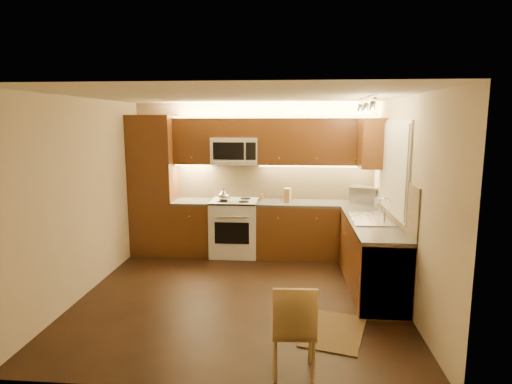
# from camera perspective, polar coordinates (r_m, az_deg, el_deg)

# --- Properties ---
(floor) EXTENTS (4.00, 4.00, 0.01)m
(floor) POSITION_cam_1_polar(r_m,az_deg,el_deg) (5.69, -2.01, -13.43)
(floor) COLOR black
(floor) RESTS_ON ground
(ceiling) EXTENTS (4.00, 4.00, 0.01)m
(ceiling) POSITION_cam_1_polar(r_m,az_deg,el_deg) (5.25, -2.18, 12.60)
(ceiling) COLOR beige
(ceiling) RESTS_ON ground
(wall_back) EXTENTS (4.00, 0.01, 2.50)m
(wall_back) POSITION_cam_1_polar(r_m,az_deg,el_deg) (7.29, -0.24, 1.88)
(wall_back) COLOR #BEAC8B
(wall_back) RESTS_ON ground
(wall_front) EXTENTS (4.00, 0.01, 2.50)m
(wall_front) POSITION_cam_1_polar(r_m,az_deg,el_deg) (3.40, -6.09, -7.02)
(wall_front) COLOR #BEAC8B
(wall_front) RESTS_ON ground
(wall_left) EXTENTS (0.01, 4.00, 2.50)m
(wall_left) POSITION_cam_1_polar(r_m,az_deg,el_deg) (5.90, -21.75, -0.59)
(wall_left) COLOR #BEAC8B
(wall_left) RESTS_ON ground
(wall_right) EXTENTS (0.01, 4.00, 2.50)m
(wall_right) POSITION_cam_1_polar(r_m,az_deg,el_deg) (5.47, 19.22, -1.21)
(wall_right) COLOR #BEAC8B
(wall_right) RESTS_ON ground
(pantry) EXTENTS (0.70, 0.60, 2.30)m
(pantry) POSITION_cam_1_polar(r_m,az_deg,el_deg) (7.34, -13.39, 0.89)
(pantry) COLOR #4B2A10
(pantry) RESTS_ON floor
(base_cab_back_left) EXTENTS (0.62, 0.60, 0.86)m
(base_cab_back_left) POSITION_cam_1_polar(r_m,az_deg,el_deg) (7.31, -8.23, -4.75)
(base_cab_back_left) COLOR #4B2A10
(base_cab_back_left) RESTS_ON floor
(counter_back_left) EXTENTS (0.62, 0.60, 0.04)m
(counter_back_left) POSITION_cam_1_polar(r_m,az_deg,el_deg) (7.21, -8.31, -1.28)
(counter_back_left) COLOR #312F2D
(counter_back_left) RESTS_ON base_cab_back_left
(base_cab_back_right) EXTENTS (1.92, 0.60, 0.86)m
(base_cab_back_right) POSITION_cam_1_polar(r_m,az_deg,el_deg) (7.14, 7.93, -5.08)
(base_cab_back_right) COLOR #4B2A10
(base_cab_back_right) RESTS_ON floor
(counter_back_right) EXTENTS (1.92, 0.60, 0.04)m
(counter_back_right) POSITION_cam_1_polar(r_m,az_deg,el_deg) (7.04, 8.01, -1.53)
(counter_back_right) COLOR #312F2D
(counter_back_right) RESTS_ON base_cab_back_right
(base_cab_right) EXTENTS (0.60, 2.00, 0.86)m
(base_cab_right) POSITION_cam_1_polar(r_m,az_deg,el_deg) (5.98, 15.02, -8.22)
(base_cab_right) COLOR #4B2A10
(base_cab_right) RESTS_ON floor
(counter_right) EXTENTS (0.60, 2.00, 0.04)m
(counter_right) POSITION_cam_1_polar(r_m,az_deg,el_deg) (5.86, 15.20, -4.02)
(counter_right) COLOR #312F2D
(counter_right) RESTS_ON base_cab_right
(dishwasher) EXTENTS (0.58, 0.60, 0.84)m
(dishwasher) POSITION_cam_1_polar(r_m,az_deg,el_deg) (5.33, 16.36, -10.48)
(dishwasher) COLOR silver
(dishwasher) RESTS_ON floor
(backsplash_back) EXTENTS (3.30, 0.02, 0.60)m
(backsplash_back) POSITION_cam_1_polar(r_m,az_deg,el_deg) (7.27, 2.50, 1.45)
(backsplash_back) COLOR tan
(backsplash_back) RESTS_ON wall_back
(backsplash_right) EXTENTS (0.02, 2.00, 0.60)m
(backsplash_right) POSITION_cam_1_polar(r_m,az_deg,el_deg) (5.85, 18.13, -0.97)
(backsplash_right) COLOR tan
(backsplash_right) RESTS_ON wall_right
(upper_cab_back_left) EXTENTS (0.62, 0.35, 0.75)m
(upper_cab_back_left) POSITION_cam_1_polar(r_m,az_deg,el_deg) (7.22, -8.28, 6.69)
(upper_cab_back_left) COLOR #4B2A10
(upper_cab_back_left) RESTS_ON wall_back
(upper_cab_back_right) EXTENTS (1.92, 0.35, 0.75)m
(upper_cab_back_right) POSITION_cam_1_polar(r_m,az_deg,el_deg) (7.05, 8.14, 6.63)
(upper_cab_back_right) COLOR #4B2A10
(upper_cab_back_right) RESTS_ON wall_back
(upper_cab_bridge) EXTENTS (0.76, 0.35, 0.31)m
(upper_cab_bridge) POSITION_cam_1_polar(r_m,az_deg,el_deg) (7.09, -2.82, 8.51)
(upper_cab_bridge) COLOR #4B2A10
(upper_cab_bridge) RESTS_ON wall_back
(upper_cab_right_corner) EXTENTS (0.35, 0.50, 0.75)m
(upper_cab_right_corner) POSITION_cam_1_polar(r_m,az_deg,el_deg) (6.72, 15.09, 6.27)
(upper_cab_right_corner) COLOR #4B2A10
(upper_cab_right_corner) RESTS_ON wall_right
(stove) EXTENTS (0.76, 0.65, 0.92)m
(stove) POSITION_cam_1_polar(r_m,az_deg,el_deg) (7.16, -2.87, -4.72)
(stove) COLOR silver
(stove) RESTS_ON floor
(microwave) EXTENTS (0.76, 0.38, 0.44)m
(microwave) POSITION_cam_1_polar(r_m,az_deg,el_deg) (7.09, -2.81, 5.47)
(microwave) COLOR silver
(microwave) RESTS_ON wall_back
(window_frame) EXTENTS (0.03, 1.44, 1.24)m
(window_frame) POSITION_cam_1_polar(r_m,az_deg,el_deg) (5.94, 17.95, 3.09)
(window_frame) COLOR silver
(window_frame) RESTS_ON wall_right
(window_blinds) EXTENTS (0.02, 1.36, 1.16)m
(window_blinds) POSITION_cam_1_polar(r_m,az_deg,el_deg) (5.94, 17.76, 3.10)
(window_blinds) COLOR silver
(window_blinds) RESTS_ON wall_right
(sink) EXTENTS (0.52, 0.86, 0.15)m
(sink) POSITION_cam_1_polar(r_m,az_deg,el_deg) (5.98, 14.99, -2.80)
(sink) COLOR silver
(sink) RESTS_ON counter_right
(faucet) EXTENTS (0.20, 0.04, 0.30)m
(faucet) POSITION_cam_1_polar(r_m,az_deg,el_deg) (6.00, 16.71, -2.11)
(faucet) COLOR silver
(faucet) RESTS_ON counter_right
(track_light_bar) EXTENTS (0.04, 1.20, 0.03)m
(track_light_bar) POSITION_cam_1_polar(r_m,az_deg,el_deg) (5.68, 14.39, 11.68)
(track_light_bar) COLOR silver
(track_light_bar) RESTS_ON ceiling
(kettle) EXTENTS (0.20, 0.20, 0.21)m
(kettle) POSITION_cam_1_polar(r_m,az_deg,el_deg) (6.96, -4.29, -0.38)
(kettle) COLOR silver
(kettle) RESTS_ON stove
(toaster_oven) EXTENTS (0.51, 0.45, 0.26)m
(toaster_oven) POSITION_cam_1_polar(r_m,az_deg,el_deg) (7.19, 14.15, -0.30)
(toaster_oven) COLOR silver
(toaster_oven) RESTS_ON counter_back_right
(knife_block) EXTENTS (0.13, 0.18, 0.22)m
(knife_block) POSITION_cam_1_polar(r_m,az_deg,el_deg) (7.04, 4.18, -0.39)
(knife_block) COLOR #AE864E
(knife_block) RESTS_ON counter_back_right
(spice_jar_a) EXTENTS (0.04, 0.04, 0.09)m
(spice_jar_a) POSITION_cam_1_polar(r_m,az_deg,el_deg) (7.12, 3.25, -0.80)
(spice_jar_a) COLOR silver
(spice_jar_a) RESTS_ON counter_back_right
(spice_jar_b) EXTENTS (0.04, 0.04, 0.10)m
(spice_jar_b) POSITION_cam_1_polar(r_m,az_deg,el_deg) (7.14, 0.75, -0.73)
(spice_jar_b) COLOR brown
(spice_jar_b) RESTS_ON counter_back_right
(spice_jar_c) EXTENTS (0.04, 0.04, 0.10)m
(spice_jar_c) POSITION_cam_1_polar(r_m,az_deg,el_deg) (7.25, 4.29, -0.59)
(spice_jar_c) COLOR silver
(spice_jar_c) RESTS_ON counter_back_right
(spice_jar_d) EXTENTS (0.05, 0.05, 0.09)m
(spice_jar_d) POSITION_cam_1_polar(r_m,az_deg,el_deg) (7.26, 0.81, -0.57)
(spice_jar_d) COLOR #AE6034
(spice_jar_d) RESTS_ON counter_back_right
(soap_bottle) EXTENTS (0.11, 0.11, 0.22)m
(soap_bottle) POSITION_cam_1_polar(r_m,az_deg,el_deg) (6.78, 15.82, -1.13)
(soap_bottle) COLOR silver
(soap_bottle) RESTS_ON counter_right
(rug) EXTENTS (0.80, 1.01, 0.01)m
(rug) POSITION_cam_1_polar(r_m,az_deg,el_deg) (4.86, 10.31, -17.69)
(rug) COLOR black
(rug) RESTS_ON floor
(dining_chair) EXTENTS (0.39, 0.39, 0.85)m
(dining_chair) POSITION_cam_1_polar(r_m,az_deg,el_deg) (3.96, 5.03, -17.44)
(dining_chair) COLOR #AE864E
(dining_chair) RESTS_ON floor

